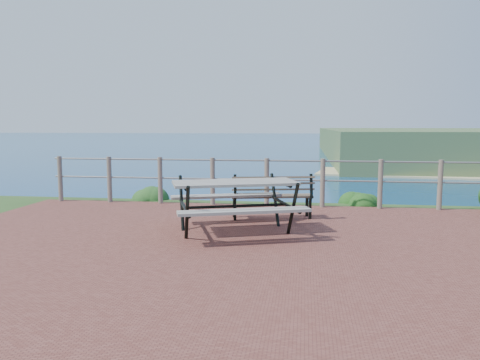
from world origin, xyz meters
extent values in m
cube|color=brown|center=(0.00, 0.00, 0.00)|extent=(10.00, 7.00, 0.12)
plane|color=#135177|center=(0.00, 200.00, 0.00)|extent=(1200.00, 1200.00, 0.00)
cylinder|color=#6B5B4C|center=(-4.60, 3.35, 0.52)|extent=(0.10, 0.10, 1.00)
cylinder|color=#6B5B4C|center=(-3.45, 3.35, 0.52)|extent=(0.10, 0.10, 1.00)
cylinder|color=#6B5B4C|center=(-2.30, 3.35, 0.52)|extent=(0.10, 0.10, 1.00)
cylinder|color=#6B5B4C|center=(-1.15, 3.35, 0.52)|extent=(0.10, 0.10, 1.00)
cylinder|color=#6B5B4C|center=(0.00, 3.35, 0.52)|extent=(0.10, 0.10, 1.00)
cylinder|color=#6B5B4C|center=(1.15, 3.35, 0.52)|extent=(0.10, 0.10, 1.00)
cylinder|color=#6B5B4C|center=(2.30, 3.35, 0.52)|extent=(0.10, 0.10, 1.00)
cylinder|color=#6B5B4C|center=(3.45, 3.35, 0.52)|extent=(0.10, 0.10, 1.00)
cylinder|color=slate|center=(0.00, 3.35, 0.97)|extent=(9.40, 0.04, 0.04)
cylinder|color=slate|center=(0.00, 3.35, 0.57)|extent=(9.40, 0.04, 0.04)
cube|color=gray|center=(-0.30, 0.86, 0.80)|extent=(2.06, 1.38, 0.04)
cube|color=gray|center=(-0.30, 0.86, 0.49)|extent=(1.89, 0.90, 0.04)
cube|color=gray|center=(-0.30, 0.86, 0.49)|extent=(1.89, 0.90, 0.04)
cylinder|color=black|center=(-0.30, 0.86, 0.43)|extent=(1.56, 0.59, 0.05)
cube|color=brown|center=(0.20, 2.06, 0.42)|extent=(1.51, 0.66, 0.03)
cube|color=brown|center=(0.20, 2.06, 0.68)|extent=(1.45, 0.42, 0.33)
cube|color=black|center=(0.20, 2.06, 0.22)|extent=(0.06, 0.06, 0.40)
cube|color=black|center=(0.20, 2.06, 0.22)|extent=(0.06, 0.06, 0.40)
cube|color=black|center=(0.20, 2.06, 0.22)|extent=(0.06, 0.06, 0.40)
cube|color=black|center=(0.20, 2.06, 0.22)|extent=(0.06, 0.06, 0.40)
ellipsoid|color=#29511E|center=(-2.77, 4.06, 0.00)|extent=(0.72, 0.72, 0.44)
ellipsoid|color=#174214|center=(1.94, 4.06, 0.00)|extent=(0.70, 0.70, 0.42)
camera|label=1|loc=(0.78, -6.31, 1.70)|focal=35.00mm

